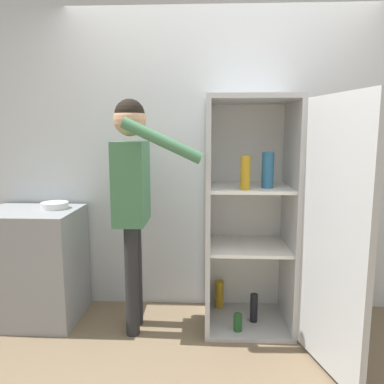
% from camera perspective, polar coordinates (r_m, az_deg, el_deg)
% --- Properties ---
extents(ground_plane, '(12.00, 12.00, 0.00)m').
position_cam_1_polar(ground_plane, '(2.64, 4.49, -25.47)').
color(ground_plane, '#7A664C').
extents(wall_back, '(7.00, 0.06, 2.55)m').
position_cam_1_polar(wall_back, '(3.17, 4.20, 4.97)').
color(wall_back, silver).
rests_on(wall_back, ground_plane).
extents(refrigerator, '(0.88, 1.24, 1.76)m').
position_cam_1_polar(refrigerator, '(2.81, 11.00, -3.98)').
color(refrigerator, '#B7BABC').
rests_on(refrigerator, ground_plane).
extents(person, '(0.64, 0.52, 1.73)m').
position_cam_1_polar(person, '(2.75, -9.03, 1.25)').
color(person, '#262628').
rests_on(person, ground_plane).
extents(counter, '(0.72, 0.59, 0.90)m').
position_cam_1_polar(counter, '(3.31, -22.98, -10.17)').
color(counter, gray).
rests_on(counter, ground_plane).
extents(bowl, '(0.21, 0.21, 0.05)m').
position_cam_1_polar(bowl, '(3.19, -20.19, -1.92)').
color(bowl, white).
rests_on(bowl, counter).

